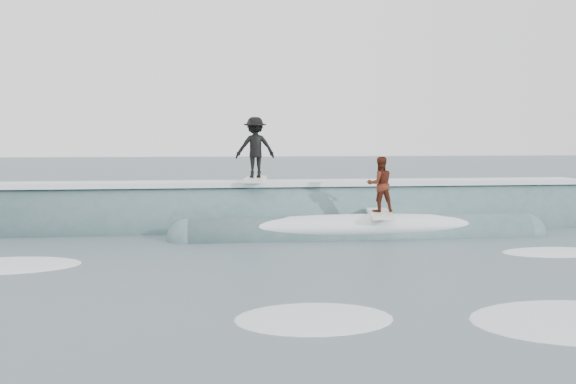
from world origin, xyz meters
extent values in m
plane|color=#41575F|center=(0.00, 0.00, 0.00)|extent=(160.00, 160.00, 0.00)
cylinder|color=#3A6061|center=(0.00, 6.47, 0.00)|extent=(20.37, 2.41, 2.41)
cylinder|color=#3A6061|center=(1.80, 4.27, 0.00)|extent=(9.00, 1.12, 1.12)
sphere|color=#3A6061|center=(-2.70, 4.27, 0.00)|extent=(1.12, 1.12, 1.12)
sphere|color=#3A6061|center=(6.30, 4.27, 0.00)|extent=(1.12, 1.12, 1.12)
cube|color=white|center=(0.00, 6.47, 1.28)|extent=(18.00, 1.30, 0.14)
ellipsoid|color=white|center=(1.80, 4.27, 0.30)|extent=(7.60, 1.30, 0.60)
cube|color=silver|center=(-0.82, 6.47, 1.40)|extent=(0.87, 2.06, 0.10)
imported|color=black|center=(-0.82, 6.47, 2.31)|extent=(1.17, 0.74, 1.74)
cube|color=white|center=(2.27, 4.27, 0.61)|extent=(0.87, 2.06, 0.10)
imported|color=#4C1A0E|center=(2.27, 4.27, 1.38)|extent=(0.74, 0.59, 1.44)
ellipsoid|color=white|center=(5.58, 1.48, 0.00)|extent=(2.45, 1.67, 0.10)
ellipsoid|color=white|center=(-0.73, -3.10, 0.00)|extent=(2.09, 1.42, 0.10)
ellipsoid|color=white|center=(-6.31, 1.49, 0.00)|extent=(2.51, 1.71, 0.10)
cylinder|color=#3A6061|center=(8.60, 18.00, 0.00)|extent=(22.00, 0.80, 0.80)
cylinder|color=#3A6061|center=(-3.24, 22.00, 0.00)|extent=(22.00, 0.60, 0.60)
camera|label=1|loc=(-2.24, -11.95, 2.57)|focal=40.00mm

